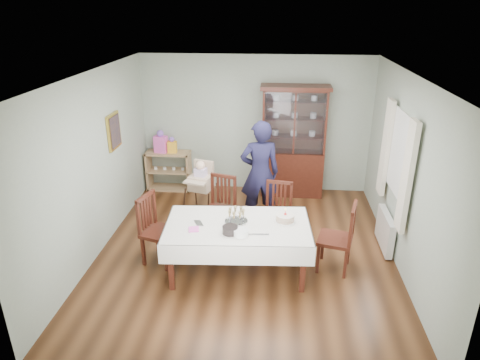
# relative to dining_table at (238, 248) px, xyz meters

# --- Properties ---
(floor) EXTENTS (5.00, 5.00, 0.00)m
(floor) POSITION_rel_dining_table_xyz_m (0.07, 0.54, -0.38)
(floor) COLOR #593319
(floor) RESTS_ON ground
(room_shell) EXTENTS (5.00, 5.00, 5.00)m
(room_shell) POSITION_rel_dining_table_xyz_m (0.07, 1.07, 1.32)
(room_shell) COLOR #9EAA99
(room_shell) RESTS_ON floor
(dining_table) EXTENTS (2.07, 1.27, 0.76)m
(dining_table) POSITION_rel_dining_table_xyz_m (0.00, 0.00, 0.00)
(dining_table) COLOR #451B11
(dining_table) RESTS_ON floor
(china_cabinet) EXTENTS (1.30, 0.48, 2.18)m
(china_cabinet) POSITION_rel_dining_table_xyz_m (0.82, 2.80, 0.74)
(china_cabinet) COLOR #451B11
(china_cabinet) RESTS_ON floor
(sideboard) EXTENTS (0.90, 0.38, 0.80)m
(sideboard) POSITION_rel_dining_table_xyz_m (-1.68, 2.82, 0.02)
(sideboard) COLOR tan
(sideboard) RESTS_ON floor
(picture_frame) EXTENTS (0.04, 0.48, 0.58)m
(picture_frame) POSITION_rel_dining_table_xyz_m (-2.15, 1.34, 1.27)
(picture_frame) COLOR gold
(picture_frame) RESTS_ON room_shell
(window) EXTENTS (0.04, 1.02, 1.22)m
(window) POSITION_rel_dining_table_xyz_m (2.29, 0.84, 1.17)
(window) COLOR white
(window) RESTS_ON room_shell
(curtain_left) EXTENTS (0.07, 0.30, 1.55)m
(curtain_left) POSITION_rel_dining_table_xyz_m (2.23, 0.22, 1.07)
(curtain_left) COLOR silver
(curtain_left) RESTS_ON room_shell
(curtain_right) EXTENTS (0.07, 0.30, 1.55)m
(curtain_right) POSITION_rel_dining_table_xyz_m (2.23, 1.46, 1.07)
(curtain_right) COLOR silver
(curtain_right) RESTS_ON room_shell
(radiator) EXTENTS (0.10, 0.80, 0.55)m
(radiator) POSITION_rel_dining_table_xyz_m (2.23, 0.84, -0.08)
(radiator) COLOR white
(radiator) RESTS_ON floor
(chair_far_left) EXTENTS (0.57, 0.57, 1.03)m
(chair_far_left) POSITION_rel_dining_table_xyz_m (-0.39, 0.95, -0.08)
(chair_far_left) COLOR #451B11
(chair_far_left) RESTS_ON floor
(chair_far_right) EXTENTS (0.49, 0.49, 0.98)m
(chair_far_right) POSITION_rel_dining_table_xyz_m (0.54, 0.89, -0.09)
(chair_far_right) COLOR #451B11
(chair_far_right) RESTS_ON floor
(chair_end_left) EXTENTS (0.59, 0.59, 1.05)m
(chair_end_left) POSITION_rel_dining_table_xyz_m (-1.17, 0.17, -0.07)
(chair_end_left) COLOR #451B11
(chair_end_left) RESTS_ON floor
(chair_end_right) EXTENTS (0.57, 0.57, 1.04)m
(chair_end_right) POSITION_rel_dining_table_xyz_m (1.39, 0.19, -0.08)
(chair_end_right) COLOR #451B11
(chair_end_right) RESTS_ON floor
(woman) EXTENTS (0.74, 0.55, 1.83)m
(woman) POSITION_rel_dining_table_xyz_m (0.23, 1.54, 0.53)
(woman) COLOR black
(woman) RESTS_ON floor
(high_chair) EXTENTS (0.61, 0.61, 1.10)m
(high_chair) POSITION_rel_dining_table_xyz_m (-0.78, 1.55, 0.05)
(high_chair) COLOR black
(high_chair) RESTS_ON floor
(champagne_tray) EXTENTS (0.32, 0.32, 0.19)m
(champagne_tray) POSITION_rel_dining_table_xyz_m (-0.03, 0.08, 0.43)
(champagne_tray) COLOR silver
(champagne_tray) RESTS_ON dining_table
(birthday_cake) EXTENTS (0.29, 0.29, 0.20)m
(birthday_cake) POSITION_rel_dining_table_xyz_m (0.65, 0.14, 0.43)
(birthday_cake) COLOR white
(birthday_cake) RESTS_ON dining_table
(plate_stack_dark) EXTENTS (0.26, 0.26, 0.10)m
(plate_stack_dark) POSITION_rel_dining_table_xyz_m (-0.08, -0.25, 0.42)
(plate_stack_dark) COLOR black
(plate_stack_dark) RESTS_ON dining_table
(plate_stack_white) EXTENTS (0.23, 0.23, 0.08)m
(plate_stack_white) POSITION_rel_dining_table_xyz_m (0.07, -0.30, 0.42)
(plate_stack_white) COLOR white
(plate_stack_white) RESTS_ON dining_table
(napkin_stack) EXTENTS (0.16, 0.16, 0.02)m
(napkin_stack) POSITION_rel_dining_table_xyz_m (-0.57, -0.21, 0.38)
(napkin_stack) COLOR #F55AC4
(napkin_stack) RESTS_ON dining_table
(cutlery) EXTENTS (0.18, 0.21, 0.01)m
(cutlery) POSITION_rel_dining_table_xyz_m (-0.58, -0.02, 0.38)
(cutlery) COLOR silver
(cutlery) RESTS_ON dining_table
(cake_knife) EXTENTS (0.31, 0.05, 0.01)m
(cake_knife) POSITION_rel_dining_table_xyz_m (0.29, -0.26, 0.38)
(cake_knife) COLOR silver
(cake_knife) RESTS_ON dining_table
(gift_bag_pink) EXTENTS (0.27, 0.21, 0.46)m
(gift_bag_pink) POSITION_rel_dining_table_xyz_m (-1.80, 2.80, 0.62)
(gift_bag_pink) COLOR #F55AC4
(gift_bag_pink) RESTS_ON sideboard
(gift_bag_orange) EXTENTS (0.18, 0.13, 0.33)m
(gift_bag_orange) POSITION_rel_dining_table_xyz_m (-1.58, 2.80, 0.56)
(gift_bag_orange) COLOR yellow
(gift_bag_orange) RESTS_ON sideboard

